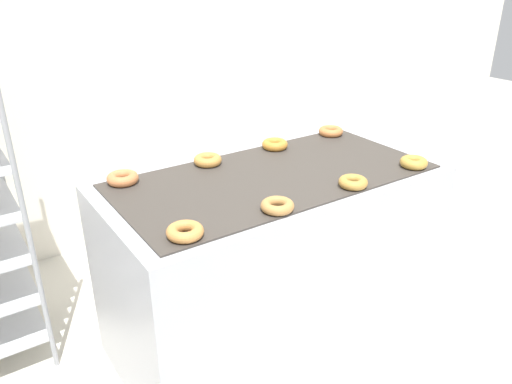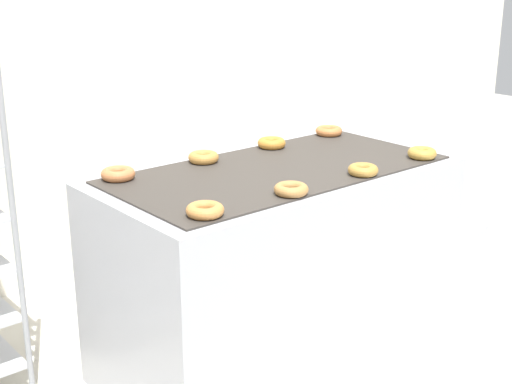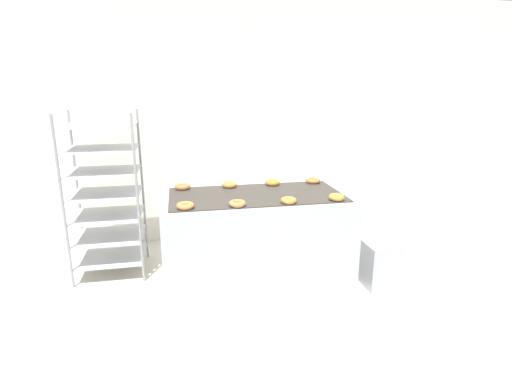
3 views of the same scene
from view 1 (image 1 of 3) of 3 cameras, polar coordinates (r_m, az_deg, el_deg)
The scene contains 11 objects.
wall_back at distance 3.43m, azimuth -13.10°, elevation 17.43°, with size 8.00×0.05×2.80m.
fryer_machine at distance 2.49m, azimuth 1.96°, elevation -7.79°, with size 1.57×0.81×0.92m.
glaze_bin at distance 3.31m, azimuth 18.84°, elevation -5.46°, with size 0.29×0.39×0.42m.
donut_near_left at distance 1.77m, azimuth -8.12°, elevation -4.50°, with size 0.13×0.13×0.04m, color #BB7C3D.
donut_near_midleft at distance 1.94m, azimuth 2.46°, elevation -1.59°, with size 0.13×0.13×0.04m, color #A7763E.
donut_near_midright at distance 2.19m, azimuth 11.03°, elevation 1.11°, with size 0.13×0.13×0.04m, color #A87B35.
donut_near_right at distance 2.48m, azimuth 17.59°, elevation 3.25°, with size 0.13×0.13×0.05m, color #A88134.
donut_far_left at distance 2.26m, azimuth -14.99°, elevation 1.53°, with size 0.14×0.14×0.05m, color #BA6F3F.
donut_far_midleft at distance 2.40m, azimuth -5.54°, elevation 3.66°, with size 0.13×0.13×0.05m, color #B57D39.
donut_far_midright at distance 2.61m, azimuth 2.17°, elevation 5.46°, with size 0.13×0.13×0.05m, color #BA792B.
donut_far_right at distance 2.85m, azimuth 8.55°, elevation 6.89°, with size 0.14×0.14×0.04m, color #B66D39.
Camera 1 is at (-1.25, -1.04, 1.80)m, focal length 35.00 mm.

